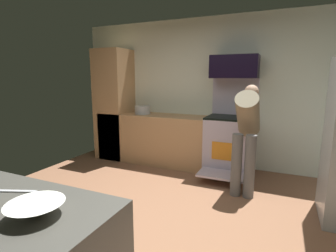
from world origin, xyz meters
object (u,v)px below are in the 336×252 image
oven_range (230,143)px  person_cook (247,129)px  stock_pot (143,110)px  mixing_bowl_large (36,210)px  microwave (235,67)px

oven_range → person_cook: size_ratio=1.06×
person_cook → stock_pot: 2.09m
oven_range → stock_pot: oven_range is taller
mixing_bowl_large → stock_pot: (-1.33, 3.43, 0.04)m
mixing_bowl_large → oven_range: bearing=84.6°
oven_range → microwave: (-0.00, 0.09, 1.23)m
person_cook → stock_pot: size_ratio=5.03×
oven_range → person_cook: oven_range is taller
stock_pot → person_cook: bearing=-18.7°
microwave → mixing_bowl_large: size_ratio=2.66×
oven_range → stock_pot: (-1.65, 0.01, 0.46)m
mixing_bowl_large → stock_pot: stock_pot is taller
oven_range → mixing_bowl_large: 3.45m
microwave → stock_pot: (-1.65, -0.08, -0.77)m
oven_range → stock_pot: 1.72m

